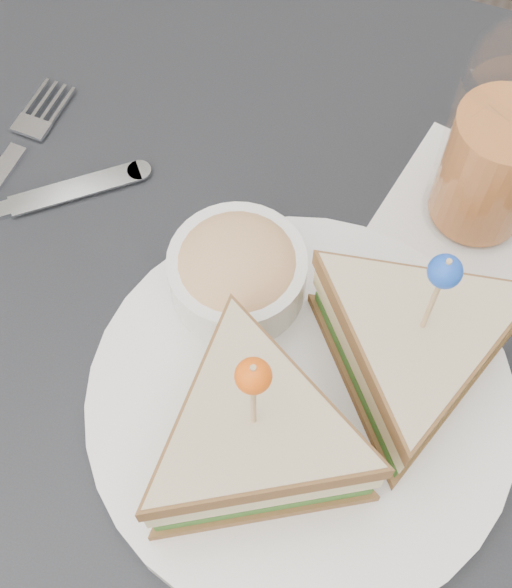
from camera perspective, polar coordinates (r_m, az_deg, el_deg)
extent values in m
plane|color=#3F3833|center=(1.33, -0.58, -16.54)|extent=(3.50, 3.50, 0.00)
cube|color=black|center=(0.63, -1.18, -3.26)|extent=(0.80, 0.80, 0.03)
cylinder|color=black|center=(1.20, -10.65, 8.98)|extent=(0.04, 0.04, 0.72)
cylinder|color=white|center=(0.58, 3.11, -7.75)|extent=(0.30, 0.30, 0.02)
cylinder|color=white|center=(0.57, 3.17, -7.35)|extent=(0.30, 0.30, 0.01)
cylinder|color=#D9B37C|center=(0.45, -0.18, -7.41)|extent=(0.00, 0.00, 0.09)
sphere|color=#FF5E10|center=(0.42, -0.20, -5.73)|extent=(0.02, 0.02, 0.02)
cylinder|color=#D9B37C|center=(0.49, 12.21, -0.48)|extent=(0.00, 0.00, 0.09)
sphere|color=blue|center=(0.46, 13.03, 1.55)|extent=(0.02, 0.02, 0.02)
cylinder|color=white|center=(0.59, -1.29, 1.26)|extent=(0.10, 0.10, 0.04)
ellipsoid|color=#E0B772|center=(0.57, -1.33, 2.00)|extent=(0.09, 0.09, 0.04)
cube|color=white|center=(0.74, -15.38, 11.15)|extent=(0.03, 0.02, 0.00)
cube|color=silver|center=(0.69, -12.48, 7.18)|extent=(0.10, 0.08, 0.00)
cylinder|color=silver|center=(0.69, -8.14, 8.51)|extent=(0.03, 0.03, 0.00)
cube|color=white|center=(0.69, 14.88, 5.57)|extent=(0.15, 0.15, 0.00)
cylinder|color=#CF763A|center=(0.64, 16.08, 8.43)|extent=(0.09, 0.09, 0.10)
cylinder|color=white|center=(0.62, 16.67, 9.83)|extent=(0.10, 0.10, 0.16)
cube|color=white|center=(0.60, 15.72, 11.00)|extent=(0.03, 0.03, 0.02)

